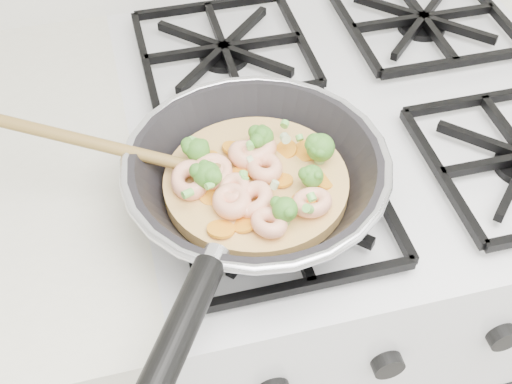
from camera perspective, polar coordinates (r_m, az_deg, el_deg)
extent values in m
cube|color=silver|center=(1.25, 6.38, -9.00)|extent=(0.60, 0.60, 0.90)
cube|color=black|center=(0.91, 8.80, 7.41)|extent=(0.56, 0.56, 0.02)
torus|color=silver|center=(0.72, 0.00, 2.44)|extent=(0.29, 0.29, 0.01)
cylinder|color=black|center=(0.59, -6.92, -12.58)|extent=(0.12, 0.17, 0.03)
cylinder|color=#DEB060|center=(0.75, 0.00, 0.71)|extent=(0.20, 0.20, 0.02)
ellipsoid|color=olive|center=(0.74, -3.86, 2.00)|extent=(0.06, 0.05, 0.01)
cylinder|color=olive|center=(0.75, -13.87, 4.09)|extent=(0.23, 0.10, 0.07)
torus|color=#FFBD96|center=(0.71, -1.83, 0.19)|extent=(0.05, 0.05, 0.03)
torus|color=#FFBD96|center=(0.69, 1.08, -2.55)|extent=(0.05, 0.05, 0.02)
torus|color=#FFBD96|center=(0.71, 4.66, -0.87)|extent=(0.06, 0.06, 0.02)
torus|color=#FFBD96|center=(0.70, -2.02, -0.75)|extent=(0.05, 0.05, 0.02)
torus|color=#FFBD96|center=(0.75, -0.79, 3.05)|extent=(0.06, 0.06, 0.02)
torus|color=#FFBD96|center=(0.73, -5.48, 1.00)|extent=(0.06, 0.06, 0.02)
torus|color=#FFBD96|center=(0.75, 0.01, 3.40)|extent=(0.05, 0.05, 0.02)
torus|color=#FFBD96|center=(0.76, 0.37, 3.63)|extent=(0.06, 0.05, 0.03)
torus|color=#FFBD96|center=(0.74, 0.71, 2.05)|extent=(0.05, 0.05, 0.02)
torus|color=#FFBD96|center=(0.71, -0.16, -0.63)|extent=(0.07, 0.07, 0.03)
torus|color=#FFBD96|center=(0.74, -3.64, 1.95)|extent=(0.05, 0.05, 0.03)
torus|color=#FFBD96|center=(0.73, -3.40, 1.56)|extent=(0.06, 0.06, 0.02)
ellipsoid|color=#4C8F2F|center=(0.68, 2.41, -1.46)|extent=(0.03, 0.03, 0.03)
ellipsoid|color=#4C8F2F|center=(0.74, -4.85, 3.46)|extent=(0.03, 0.03, 0.03)
ellipsoid|color=#4C8F2F|center=(0.72, 4.66, 1.32)|extent=(0.03, 0.03, 0.02)
ellipsoid|color=#4C8F2F|center=(0.76, 0.48, 4.56)|extent=(0.04, 0.04, 0.03)
ellipsoid|color=#4C8F2F|center=(0.72, -4.08, 1.41)|extent=(0.04, 0.04, 0.03)
ellipsoid|color=#4C8F2F|center=(0.75, 5.38, 3.69)|extent=(0.04, 0.04, 0.03)
cylinder|color=orange|center=(0.71, 3.92, -0.89)|extent=(0.04, 0.04, 0.01)
cylinder|color=orange|center=(0.72, 4.70, -0.87)|extent=(0.03, 0.03, 0.00)
cylinder|color=orange|center=(0.77, -1.80, 3.60)|extent=(0.03, 0.03, 0.01)
cylinder|color=orange|center=(0.74, -1.48, 1.27)|extent=(0.03, 0.03, 0.01)
cylinder|color=orange|center=(0.77, 4.12, 3.39)|extent=(0.04, 0.04, 0.01)
cylinder|color=orange|center=(0.72, 4.22, -0.57)|extent=(0.03, 0.03, 0.01)
cylinder|color=orange|center=(0.77, 2.53, 3.54)|extent=(0.03, 0.03, 0.01)
cylinder|color=orange|center=(0.76, -4.05, 2.77)|extent=(0.03, 0.03, 0.00)
cylinder|color=orange|center=(0.71, -0.81, -1.26)|extent=(0.03, 0.03, 0.00)
cylinder|color=orange|center=(0.70, -0.94, -2.61)|extent=(0.04, 0.04, 0.01)
cylinder|color=orange|center=(0.69, -2.93, -3.10)|extent=(0.04, 0.04, 0.01)
cylinder|color=orange|center=(0.74, 5.43, 0.97)|extent=(0.03, 0.03, 0.01)
cylinder|color=orange|center=(0.74, 2.14, 0.98)|extent=(0.03, 0.03, 0.01)
cylinder|color=orange|center=(0.72, -3.76, -0.28)|extent=(0.03, 0.03, 0.01)
cylinder|color=orange|center=(0.75, -6.05, 1.97)|extent=(0.03, 0.03, 0.01)
cylinder|color=beige|center=(0.75, 2.44, 4.49)|extent=(0.01, 0.01, 0.01)
cylinder|color=beige|center=(0.74, -0.48, 2.65)|extent=(0.01, 0.01, 0.01)
cylinder|color=#71C950|center=(0.68, 4.35, -1.40)|extent=(0.01, 0.01, 0.01)
cylinder|color=beige|center=(0.72, -4.87, 1.26)|extent=(0.01, 0.01, 0.01)
cylinder|color=#71C950|center=(0.69, 2.15, -1.19)|extent=(0.01, 0.01, 0.01)
cylinder|color=#71C950|center=(0.75, -4.79, 3.81)|extent=(0.01, 0.01, 0.01)
cylinder|color=#71C950|center=(0.71, -1.03, 0.95)|extent=(0.01, 0.01, 0.01)
cylinder|color=#71C950|center=(0.74, -0.50, 3.87)|extent=(0.01, 0.01, 0.01)
cylinder|color=#71C950|center=(0.76, 3.64, 4.52)|extent=(0.01, 0.01, 0.01)
cylinder|color=#71C950|center=(0.72, -1.09, 1.39)|extent=(0.01, 0.01, 0.01)
cylinder|color=#71C950|center=(0.70, -3.88, 0.54)|extent=(0.01, 0.01, 0.01)
cylinder|color=beige|center=(0.70, 1.54, 0.59)|extent=(0.01, 0.01, 0.01)
cylinder|color=#71C950|center=(0.69, 4.63, -0.43)|extent=(0.01, 0.01, 0.01)
cylinder|color=#71C950|center=(0.77, 2.40, 5.65)|extent=(0.01, 0.01, 0.01)
cylinder|color=beige|center=(0.71, -3.40, 1.61)|extent=(0.01, 0.01, 0.01)
cylinder|color=#71C950|center=(0.75, -5.27, 4.21)|extent=(0.01, 0.01, 0.01)
cylinder|color=#71C950|center=(0.70, -5.70, -0.12)|extent=(0.01, 0.01, 0.01)
cylinder|color=beige|center=(0.69, -1.42, -1.23)|extent=(0.01, 0.01, 0.01)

